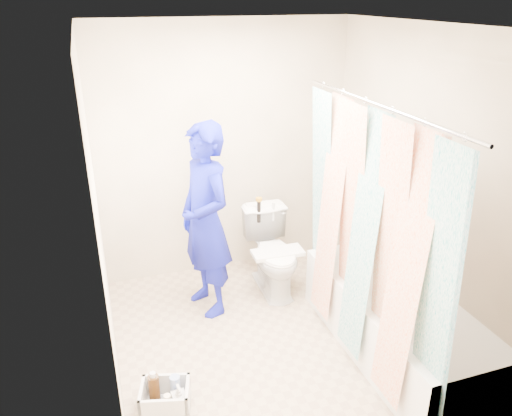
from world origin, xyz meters
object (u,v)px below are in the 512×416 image
object	(u,v)px
bathtub	(395,321)
plumber	(206,221)
cleaning_caddy	(167,399)
toilet	(273,253)

from	to	relation	value
bathtub	plumber	xyz separation A→B (m)	(-1.21, 1.04, 0.57)
cleaning_caddy	bathtub	bearing A→B (deg)	16.53
plumber	cleaning_caddy	xyz separation A→B (m)	(-0.55, -1.09, -0.75)
toilet	plumber	world-z (taller)	plumber
bathtub	toilet	bearing A→B (deg)	116.54
toilet	cleaning_caddy	world-z (taller)	toilet
bathtub	toilet	xyz separation A→B (m)	(-0.57, 1.14, 0.11)
bathtub	plumber	distance (m)	1.70
plumber	cleaning_caddy	world-z (taller)	plumber
toilet	plumber	size ratio (longest dim) A/B	0.45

